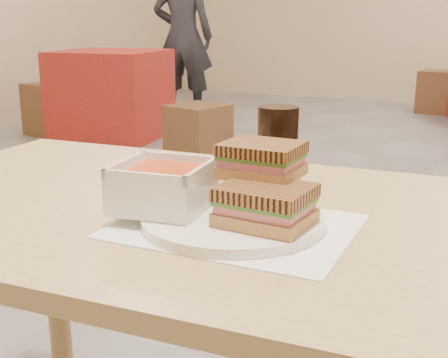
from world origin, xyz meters
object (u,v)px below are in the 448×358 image
at_px(plate, 233,219).
at_px(patron_a, 183,36).
at_px(bg_table_0, 112,94).
at_px(soup_bowl, 163,188).
at_px(main_table, 200,271).
at_px(bg_chair_0l, 54,109).
at_px(cola_glass, 278,150).
at_px(bg_chair_0r, 198,133).
at_px(bg_chair_2l, 439,92).
at_px(panini_lower, 265,205).

distance_m(plate, patron_a, 5.48).
bearing_deg(bg_table_0, plate, -52.43).
relative_size(soup_bowl, bg_table_0, 0.15).
height_order(main_table, soup_bowl, soup_bowl).
distance_m(plate, bg_chair_0l, 4.87).
height_order(main_table, bg_chair_0l, main_table).
xyz_separation_m(soup_bowl, bg_chair_0l, (-3.24, 3.52, -0.57)).
relative_size(cola_glass, bg_chair_0r, 0.32).
xyz_separation_m(cola_glass, patron_a, (-2.69, 4.58, 0.02)).
relative_size(soup_bowl, bg_chair_2l, 0.31).
relative_size(bg_table_0, bg_chair_2l, 2.08).
height_order(soup_bowl, patron_a, patron_a).
distance_m(main_table, cola_glass, 0.25).
height_order(bg_table_0, bg_chair_0r, bg_table_0).
bearing_deg(main_table, bg_chair_2l, 91.90).
relative_size(bg_table_0, patron_a, 0.57).
xyz_separation_m(plate, panini_lower, (0.06, -0.02, 0.04)).
bearing_deg(cola_glass, bg_chair_0r, 119.72).
height_order(bg_chair_0r, patron_a, patron_a).
height_order(plate, bg_chair_0r, plate).
bearing_deg(soup_bowl, bg_chair_0l, 132.67).
bearing_deg(bg_table_0, bg_chair_0l, -168.48).
height_order(cola_glass, patron_a, patron_a).
xyz_separation_m(cola_glass, bg_chair_2l, (-0.29, 6.13, -0.59)).
xyz_separation_m(panini_lower, bg_table_0, (-2.84, 3.63, -0.42)).
bearing_deg(bg_chair_0r, bg_table_0, 155.44).
xyz_separation_m(soup_bowl, bg_table_0, (-2.67, 3.63, -0.42)).
xyz_separation_m(panini_lower, bg_chair_0r, (-1.72, 3.12, -0.58)).
distance_m(soup_bowl, bg_chair_0r, 3.54).
bearing_deg(cola_glass, panini_lower, -74.35).
height_order(plate, bg_chair_0l, plate).
distance_m(bg_table_0, bg_chair_0l, 0.60).
distance_m(main_table, bg_chair_0r, 3.45).
height_order(soup_bowl, cola_glass, cola_glass).
bearing_deg(bg_table_0, cola_glass, -50.91).
bearing_deg(bg_chair_0r, soup_bowl, -63.52).
relative_size(plate, bg_chair_2l, 0.59).
bearing_deg(plate, cola_glass, 90.82).
distance_m(plate, bg_chair_2l, 6.35).
bearing_deg(main_table, plate, -35.10).
distance_m(main_table, panini_lower, 0.23).
bearing_deg(bg_chair_0l, cola_glass, -44.65).
distance_m(bg_chair_0l, patron_a, 1.56).
distance_m(plate, cola_glass, 0.21).
relative_size(cola_glass, bg_table_0, 0.16).
bearing_deg(patron_a, main_table, -61.09).
bearing_deg(bg_chair_0l, panini_lower, -45.93).
bearing_deg(main_table, bg_chair_0r, 117.37).
bearing_deg(cola_glass, soup_bowl, -116.93).
xyz_separation_m(main_table, cola_glass, (0.08, 0.13, 0.19)).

